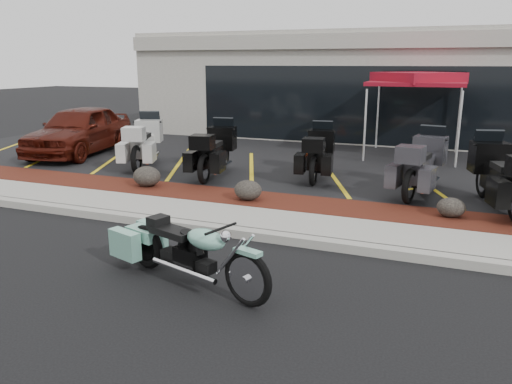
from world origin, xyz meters
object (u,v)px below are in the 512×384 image
at_px(touring_white, 151,136).
at_px(popup_canopy, 417,80).
at_px(hero_cruiser, 248,270).
at_px(parked_car, 79,130).
at_px(traffic_cone, 309,147).

height_order(touring_white, popup_canopy, popup_canopy).
height_order(hero_cruiser, popup_canopy, popup_canopy).
relative_size(parked_car, traffic_cone, 8.78).
bearing_deg(hero_cruiser, parked_car, 157.75).
distance_m(traffic_cone, popup_canopy, 3.68).
height_order(hero_cruiser, touring_white, touring_white).
height_order(touring_white, traffic_cone, touring_white).
distance_m(hero_cruiser, traffic_cone, 9.72).
bearing_deg(popup_canopy, touring_white, -149.30).
height_order(parked_car, popup_canopy, popup_canopy).
height_order(traffic_cone, popup_canopy, popup_canopy).
relative_size(hero_cruiser, touring_white, 1.10).
bearing_deg(touring_white, popup_canopy, -84.68).
height_order(hero_cruiser, traffic_cone, hero_cruiser).
relative_size(hero_cruiser, popup_canopy, 0.95).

